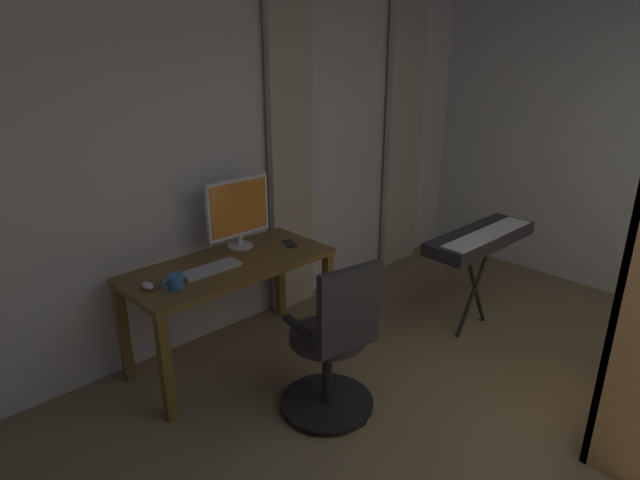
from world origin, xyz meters
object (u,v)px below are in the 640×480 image
computer_mouse (148,286)px  piano_keyboard (481,240)px  desk (230,277)px  cell_phone_by_monitor (290,243)px  office_chair (334,348)px  computer_monitor (238,210)px  mug_coffee (175,282)px  computer_keyboard (211,269)px

computer_mouse → piano_keyboard: piano_keyboard is taller
desk → cell_phone_by_monitor: (-0.50, 0.02, 0.11)m
office_chair → computer_monitor: bearing=92.3°
computer_mouse → mug_coffee: 0.16m
desk → computer_keyboard: 0.20m
cell_phone_by_monitor → mug_coffee: mug_coffee is taller
desk → cell_phone_by_monitor: 0.52m
cell_phone_by_monitor → mug_coffee: 0.96m
desk → cell_phone_by_monitor: bearing=177.8°
computer_keyboard → piano_keyboard: 1.92m
computer_keyboard → piano_keyboard: bearing=152.4°
office_chair → computer_mouse: office_chair is taller
mug_coffee → piano_keyboard: size_ratio=0.13×
computer_keyboard → cell_phone_by_monitor: computer_keyboard is taller
office_chair → mug_coffee: (0.52, -0.79, 0.32)m
computer_keyboard → mug_coffee: mug_coffee is taller
piano_keyboard → mug_coffee: bearing=-21.9°
computer_monitor → mug_coffee: (0.68, 0.30, -0.22)m
computer_keyboard → piano_keyboard: size_ratio=0.39×
office_chair → piano_keyboard: size_ratio=0.98×
computer_monitor → computer_keyboard: bearing=29.8°
computer_keyboard → computer_monitor: bearing=-150.2°
computer_monitor → computer_mouse: 0.85m
office_chair → computer_keyboard: (0.23, -0.86, 0.29)m
desk → computer_monitor: computer_monitor is taller
computer_monitor → computer_mouse: computer_monitor is taller
computer_monitor → office_chair: bearing=81.9°
desk → computer_mouse: (0.57, -0.00, 0.12)m
desk → piano_keyboard: 1.80m
computer_mouse → piano_keyboard: (-2.11, 0.92, -0.01)m
computer_monitor → cell_phone_by_monitor: computer_monitor is taller
desk → computer_monitor: size_ratio=2.75×
office_chair → cell_phone_by_monitor: (-0.43, -0.87, 0.28)m
desk → computer_monitor: bearing=-140.1°
office_chair → computer_mouse: bearing=136.1°
computer_monitor → mug_coffee: size_ratio=3.73×
computer_mouse → cell_phone_by_monitor: computer_mouse is taller
desk → office_chair: 0.91m
computer_keyboard → cell_phone_by_monitor: bearing=-179.0°
computer_monitor → computer_mouse: bearing=13.4°
computer_monitor → desk: bearing=39.9°
computer_keyboard → computer_mouse: size_ratio=3.89×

